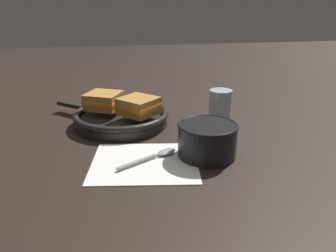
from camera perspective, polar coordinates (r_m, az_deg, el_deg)
name	(u,v)px	position (r m, az deg, el deg)	size (l,w,h in m)	color
ground_plane	(164,149)	(0.80, -0.72, -3.98)	(4.00, 4.00, 0.00)	black
napkin	(145,162)	(0.73, -4.09, -6.24)	(0.26, 0.23, 0.00)	white
soup_bowl	(207,138)	(0.75, 6.86, -2.08)	(0.14, 0.14, 0.08)	black
spoon	(157,154)	(0.75, -1.88, -4.98)	(0.14, 0.09, 0.01)	#9E9EA3
skillet	(121,117)	(0.95, -8.19, 1.48)	(0.33, 0.31, 0.04)	black
sandwich_near_left	(138,106)	(0.91, -5.17, 3.51)	(0.13, 0.13, 0.05)	#B27A38
sandwich_near_right	(104,100)	(0.97, -11.08, 4.38)	(0.13, 0.13, 0.05)	#B27A38
drinking_glass	(220,105)	(0.98, 9.08, 3.57)	(0.07, 0.07, 0.09)	silver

